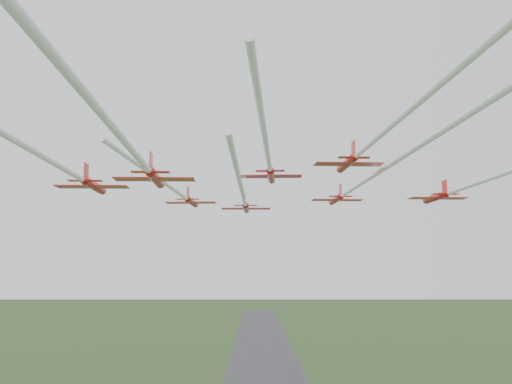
{
  "coord_description": "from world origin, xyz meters",
  "views": [
    {
      "loc": [
        -4.98,
        -83.68,
        48.2
      ],
      "look_at": [
        -4.84,
        -0.19,
        59.9
      ],
      "focal_mm": 40.0,
      "sensor_mm": 36.0,
      "label": 1
    }
  ],
  "objects_px": {
    "jet_row4_right": "(381,135)",
    "jet_row3_right": "(469,186)",
    "jet_row2_right": "(364,182)",
    "jet_row3_mid": "(268,158)",
    "jet_row2_left": "(177,192)",
    "jet_lead": "(243,196)",
    "jet_row4_left": "(134,152)",
    "jet_row3_left": "(53,162)"
  },
  "relations": [
    {
      "from": "jet_row2_left",
      "to": "jet_row2_right",
      "type": "xyz_separation_m",
      "value": [
        24.91,
        -4.65,
        0.7
      ]
    },
    {
      "from": "jet_row4_right",
      "to": "jet_row4_left",
      "type": "bearing_deg",
      "value": 176.7
    },
    {
      "from": "jet_row4_right",
      "to": "jet_row3_right",
      "type": "bearing_deg",
      "value": 46.02
    },
    {
      "from": "jet_row3_mid",
      "to": "jet_row4_left",
      "type": "distance_m",
      "value": 20.43
    },
    {
      "from": "jet_row3_left",
      "to": "jet_row3_right",
      "type": "relative_size",
      "value": 1.4
    },
    {
      "from": "jet_row2_left",
      "to": "jet_row3_left",
      "type": "height_order",
      "value": "jet_row3_left"
    },
    {
      "from": "jet_row2_left",
      "to": "jet_row2_right",
      "type": "distance_m",
      "value": 25.35
    },
    {
      "from": "jet_row3_right",
      "to": "jet_row3_left",
      "type": "bearing_deg",
      "value": -172.8
    },
    {
      "from": "jet_row2_right",
      "to": "jet_row4_left",
      "type": "height_order",
      "value": "jet_row2_right"
    },
    {
      "from": "jet_lead",
      "to": "jet_row4_right",
      "type": "height_order",
      "value": "jet_row4_right"
    },
    {
      "from": "jet_row2_left",
      "to": "jet_row2_right",
      "type": "height_order",
      "value": "jet_row2_right"
    },
    {
      "from": "jet_row3_left",
      "to": "jet_row4_right",
      "type": "xyz_separation_m",
      "value": [
        32.72,
        -8.05,
        1.01
      ]
    },
    {
      "from": "jet_row3_right",
      "to": "jet_row4_right",
      "type": "relative_size",
      "value": 0.85
    },
    {
      "from": "jet_row2_left",
      "to": "jet_row4_right",
      "type": "relative_size",
      "value": 0.89
    },
    {
      "from": "jet_row2_left",
      "to": "jet_row4_left",
      "type": "relative_size",
      "value": 0.82
    },
    {
      "from": "jet_row2_left",
      "to": "jet_row3_right",
      "type": "bearing_deg",
      "value": -12.84
    },
    {
      "from": "jet_row3_mid",
      "to": "jet_row4_left",
      "type": "bearing_deg",
      "value": -125.33
    },
    {
      "from": "jet_row2_left",
      "to": "jet_row3_right",
      "type": "height_order",
      "value": "jet_row2_left"
    },
    {
      "from": "jet_lead",
      "to": "jet_row4_right",
      "type": "xyz_separation_m",
      "value": [
        13.29,
        -35.15,
        1.01
      ]
    },
    {
      "from": "jet_row4_left",
      "to": "jet_row4_right",
      "type": "distance_m",
      "value": 22.59
    },
    {
      "from": "jet_lead",
      "to": "jet_row4_right",
      "type": "bearing_deg",
      "value": -68.66
    },
    {
      "from": "jet_row2_left",
      "to": "jet_row4_left",
      "type": "xyz_separation_m",
      "value": [
        -0.29,
        -27.02,
        -0.17
      ]
    },
    {
      "from": "jet_row3_right",
      "to": "jet_row4_right",
      "type": "xyz_separation_m",
      "value": [
        -14.05,
        -16.41,
        2.24
      ]
    },
    {
      "from": "jet_row2_left",
      "to": "jet_row2_right",
      "type": "relative_size",
      "value": 0.74
    },
    {
      "from": "jet_row3_mid",
      "to": "jet_lead",
      "type": "bearing_deg",
      "value": 102.96
    },
    {
      "from": "jet_row3_left",
      "to": "jet_row3_right",
      "type": "height_order",
      "value": "jet_row3_left"
    },
    {
      "from": "jet_row3_right",
      "to": "jet_row4_left",
      "type": "bearing_deg",
      "value": -158.73
    },
    {
      "from": "jet_lead",
      "to": "jet_row3_left",
      "type": "bearing_deg",
      "value": -125.01
    },
    {
      "from": "jet_lead",
      "to": "jet_row3_right",
      "type": "xyz_separation_m",
      "value": [
        27.35,
        -18.74,
        -1.23
      ]
    },
    {
      "from": "jet_row2_right",
      "to": "jet_row4_right",
      "type": "bearing_deg",
      "value": -99.93
    },
    {
      "from": "jet_row3_mid",
      "to": "jet_row4_left",
      "type": "relative_size",
      "value": 0.9
    },
    {
      "from": "jet_lead",
      "to": "jet_row3_mid",
      "type": "relative_size",
      "value": 1.15
    },
    {
      "from": "jet_row3_left",
      "to": "jet_row4_left",
      "type": "height_order",
      "value": "jet_row3_left"
    },
    {
      "from": "jet_row3_mid",
      "to": "jet_row2_left",
      "type": "bearing_deg",
      "value": 140.89
    },
    {
      "from": "jet_lead",
      "to": "jet_row3_left",
      "type": "distance_m",
      "value": 33.35
    },
    {
      "from": "jet_lead",
      "to": "jet_row3_mid",
      "type": "height_order",
      "value": "jet_row3_mid"
    },
    {
      "from": "jet_row2_left",
      "to": "jet_row3_left",
      "type": "relative_size",
      "value": 0.74
    },
    {
      "from": "jet_lead",
      "to": "jet_row4_right",
      "type": "relative_size",
      "value": 1.14
    },
    {
      "from": "jet_row2_left",
      "to": "jet_row3_mid",
      "type": "relative_size",
      "value": 0.9
    },
    {
      "from": "jet_row3_right",
      "to": "jet_row4_left",
      "type": "distance_m",
      "value": 40.11
    },
    {
      "from": "jet_row2_right",
      "to": "jet_row3_mid",
      "type": "height_order",
      "value": "jet_row3_mid"
    },
    {
      "from": "jet_lead",
      "to": "jet_row2_right",
      "type": "bearing_deg",
      "value": -38.12
    }
  ]
}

